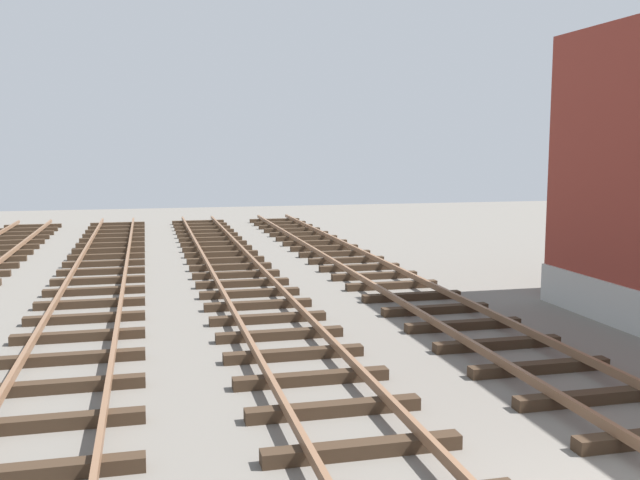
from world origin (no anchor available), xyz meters
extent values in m
cube|color=#38281C|center=(1.21, 3.68, 0.09)|extent=(2.50, 0.24, 0.18)
cube|color=#38281C|center=(1.21, 5.16, 0.09)|extent=(2.50, 0.24, 0.18)
cube|color=#38281C|center=(1.21, 6.63, 0.09)|extent=(2.50, 0.24, 0.18)
cube|color=#38281C|center=(1.21, 8.10, 0.09)|extent=(2.50, 0.24, 0.18)
cube|color=#38281C|center=(1.21, 9.58, 0.09)|extent=(2.50, 0.24, 0.18)
cube|color=#38281C|center=(1.21, 11.05, 0.09)|extent=(2.50, 0.24, 0.18)
cube|color=#38281C|center=(1.21, 12.53, 0.09)|extent=(2.50, 0.24, 0.18)
cube|color=#38281C|center=(1.21, 14.00, 0.09)|extent=(2.50, 0.24, 0.18)
cube|color=#38281C|center=(1.21, 15.47, 0.09)|extent=(2.50, 0.24, 0.18)
cube|color=#38281C|center=(1.21, 16.95, 0.09)|extent=(2.50, 0.24, 0.18)
cube|color=#38281C|center=(1.21, 18.42, 0.09)|extent=(2.50, 0.24, 0.18)
cube|color=#38281C|center=(1.21, 19.89, 0.09)|extent=(2.50, 0.24, 0.18)
cube|color=#38281C|center=(1.21, 21.37, 0.09)|extent=(2.50, 0.24, 0.18)
cube|color=#38281C|center=(1.21, 22.84, 0.09)|extent=(2.50, 0.24, 0.18)
cube|color=#38281C|center=(1.21, 24.31, 0.09)|extent=(2.50, 0.24, 0.18)
cube|color=#38281C|center=(1.21, 25.79, 0.09)|extent=(2.50, 0.24, 0.18)
cube|color=#38281C|center=(1.21, 27.26, 0.09)|extent=(2.50, 0.24, 0.18)
cube|color=#38281C|center=(1.21, 28.74, 0.09)|extent=(2.50, 0.24, 0.18)
cube|color=#38281C|center=(1.21, 30.21, 0.09)|extent=(2.50, 0.24, 0.18)
cube|color=#38281C|center=(-2.59, 2.75, 0.09)|extent=(2.50, 0.24, 0.18)
cube|color=#38281C|center=(-2.59, 4.13, 0.09)|extent=(2.50, 0.24, 0.18)
cube|color=#38281C|center=(-2.59, 5.50, 0.09)|extent=(2.50, 0.24, 0.18)
cube|color=#38281C|center=(-2.59, 6.88, 0.09)|extent=(2.50, 0.24, 0.18)
cube|color=#38281C|center=(-2.59, 8.25, 0.09)|extent=(2.50, 0.24, 0.18)
cube|color=#38281C|center=(-2.59, 9.63, 0.09)|extent=(2.50, 0.24, 0.18)
cube|color=#38281C|center=(-2.59, 11.00, 0.09)|extent=(2.50, 0.24, 0.18)
cube|color=#38281C|center=(-2.59, 12.38, 0.09)|extent=(2.50, 0.24, 0.18)
cube|color=#38281C|center=(-2.59, 13.75, 0.09)|extent=(2.50, 0.24, 0.18)
cube|color=#38281C|center=(-2.59, 15.13, 0.09)|extent=(2.50, 0.24, 0.18)
cube|color=#38281C|center=(-2.59, 16.50, 0.09)|extent=(2.50, 0.24, 0.18)
cube|color=#38281C|center=(-2.59, 17.88, 0.09)|extent=(2.50, 0.24, 0.18)
cube|color=#38281C|center=(-2.59, 19.26, 0.09)|extent=(2.50, 0.24, 0.18)
cube|color=#38281C|center=(-2.59, 20.63, 0.09)|extent=(2.50, 0.24, 0.18)
cube|color=#38281C|center=(-2.59, 22.01, 0.09)|extent=(2.50, 0.24, 0.18)
cube|color=#38281C|center=(-2.59, 23.38, 0.09)|extent=(2.50, 0.24, 0.18)
cube|color=#38281C|center=(-2.59, 24.76, 0.09)|extent=(2.50, 0.24, 0.18)
cube|color=#38281C|center=(-2.59, 26.13, 0.09)|extent=(2.50, 0.24, 0.18)
cube|color=#38281C|center=(-2.59, 27.51, 0.09)|extent=(2.50, 0.24, 0.18)
cube|color=#38281C|center=(-2.59, 28.88, 0.09)|extent=(2.50, 0.24, 0.18)
cube|color=#38281C|center=(-2.59, 30.26, 0.09)|extent=(2.50, 0.24, 0.18)
cube|color=#38281C|center=(-6.39, 3.02, 0.09)|extent=(2.50, 0.24, 0.18)
cube|color=#38281C|center=(-6.39, 4.53, 0.09)|extent=(2.50, 0.24, 0.18)
cube|color=#38281C|center=(-6.39, 6.04, 0.09)|extent=(2.50, 0.24, 0.18)
cube|color=#38281C|center=(-6.39, 7.55, 0.09)|extent=(2.50, 0.24, 0.18)
cube|color=#38281C|center=(-6.39, 9.06, 0.09)|extent=(2.50, 0.24, 0.18)
cube|color=#38281C|center=(-6.39, 10.57, 0.09)|extent=(2.50, 0.24, 0.18)
cube|color=#38281C|center=(-6.39, 12.08, 0.09)|extent=(2.50, 0.24, 0.18)
cube|color=#38281C|center=(-6.39, 13.59, 0.09)|extent=(2.50, 0.24, 0.18)
cube|color=#38281C|center=(-6.39, 15.10, 0.09)|extent=(2.50, 0.24, 0.18)
cube|color=#38281C|center=(-6.39, 16.60, 0.09)|extent=(2.50, 0.24, 0.18)
cube|color=#38281C|center=(-6.39, 18.11, 0.09)|extent=(2.50, 0.24, 0.18)
cube|color=#38281C|center=(-6.39, 19.62, 0.09)|extent=(2.50, 0.24, 0.18)
cube|color=#38281C|center=(-6.39, 21.13, 0.09)|extent=(2.50, 0.24, 0.18)
cube|color=#38281C|center=(-6.39, 22.64, 0.09)|extent=(2.50, 0.24, 0.18)
cube|color=#38281C|center=(-6.39, 24.15, 0.09)|extent=(2.50, 0.24, 0.18)
cube|color=#38281C|center=(-6.39, 25.66, 0.09)|extent=(2.50, 0.24, 0.18)
cube|color=#38281C|center=(-6.39, 27.17, 0.09)|extent=(2.50, 0.24, 0.18)
cube|color=#38281C|center=(-6.39, 28.68, 0.09)|extent=(2.50, 0.24, 0.18)
cube|color=#38281C|center=(-6.39, 30.19, 0.09)|extent=(2.50, 0.24, 0.18)
cube|color=#38281C|center=(-10.20, 22.84, 0.09)|extent=(2.50, 0.24, 0.18)
cube|color=#38281C|center=(-10.20, 24.31, 0.09)|extent=(2.50, 0.24, 0.18)
cube|color=#38281C|center=(-10.20, 25.79, 0.09)|extent=(2.50, 0.24, 0.18)
cube|color=#38281C|center=(-10.20, 27.26, 0.09)|extent=(2.50, 0.24, 0.18)
cube|color=#38281C|center=(-10.20, 28.74, 0.09)|extent=(2.50, 0.24, 0.18)
cube|color=#38281C|center=(-10.20, 30.21, 0.09)|extent=(2.50, 0.24, 0.18)
camera|label=1|loc=(-5.05, -5.16, 3.70)|focal=40.25mm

